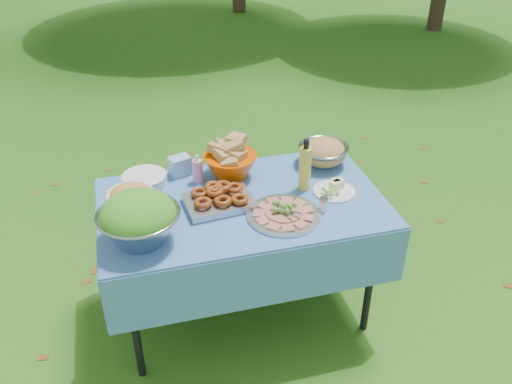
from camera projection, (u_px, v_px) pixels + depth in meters
ground at (244, 309)px, 3.20m from camera, size 80.00×80.00×0.00m
picnic_table at (243, 259)px, 3.00m from camera, size 1.46×0.86×0.76m
salad_bowl at (139, 219)px, 2.45m from camera, size 0.42×0.42×0.25m
pasta_bowl_white at (130, 197)px, 2.71m from camera, size 0.25×0.25×0.13m
plate_stack at (145, 180)px, 2.92m from camera, size 0.27×0.27×0.06m
wipes_box at (180, 166)px, 3.01m from camera, size 0.14×0.12×0.10m
sanitizer_bottle at (198, 169)px, 2.92m from camera, size 0.06×0.06×0.16m
bread_bowl at (230, 160)px, 2.96m from camera, size 0.34×0.34×0.20m
pasta_bowl_steel at (323, 152)px, 3.09m from camera, size 0.34×0.34×0.15m
fried_tray at (219, 199)px, 2.74m from camera, size 0.36×0.27×0.08m
charcuterie_platter at (284, 209)px, 2.66m from camera, size 0.47×0.47×0.08m
oil_bottle at (305, 165)px, 2.82m from camera, size 0.08×0.08×0.29m
cheese_plate at (334, 187)px, 2.85m from camera, size 0.26×0.26×0.06m
shaker at (323, 204)px, 2.70m from camera, size 0.06×0.06×0.07m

